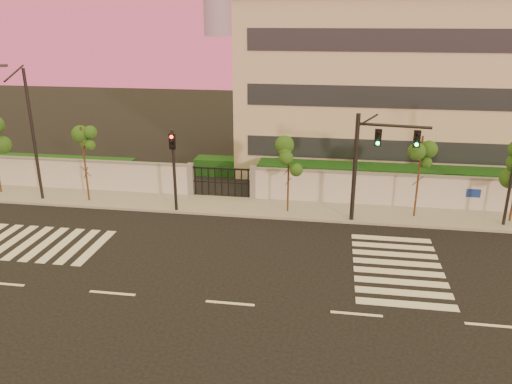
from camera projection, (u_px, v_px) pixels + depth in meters
ground at (230, 303)px, 20.03m from camera, size 120.00×120.00×0.00m
sidewalk at (266, 208)px, 29.79m from camera, size 60.00×3.00×0.15m
perimeter_wall at (271, 184)px, 30.84m from camera, size 60.00×0.36×2.20m
hedge_row at (291, 176)px, 33.32m from camera, size 41.00×4.25×1.80m
institutional_building at (406, 84)px, 37.16m from camera, size 24.40×12.40×12.25m
road_markings at (214, 258)px, 23.76m from camera, size 57.00×7.62×0.02m
street_tree_c at (83, 147)px, 29.79m from camera, size 1.35×1.07×4.75m
street_tree_d at (289, 161)px, 28.14m from camera, size 1.37×1.09×4.29m
street_tree_e at (421, 159)px, 27.31m from camera, size 1.35×1.07×4.80m
traffic_signal_main at (370, 156)px, 26.58m from camera, size 3.86×0.69×6.12m
traffic_signal_secondary at (174, 161)px, 28.30m from camera, size 0.38×0.36×4.94m
streetlight_west at (30, 129)px, 29.53m from camera, size 0.51×2.04×8.48m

